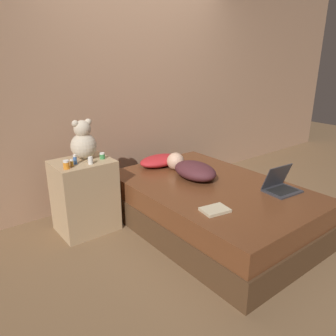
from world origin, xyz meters
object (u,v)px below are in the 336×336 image
Objects in this scene: person_lying at (191,169)px; laptop at (280,185)px; bottle_white at (90,161)px; bottle_green at (102,156)px; bottle_blue at (75,159)px; bottle_orange at (66,165)px; teddy_bear at (83,142)px; book at (215,210)px; bottle_amber at (72,163)px; pillow at (160,161)px.

laptop reaches higher than person_lying.
bottle_white is (-0.95, 0.31, 0.20)m from person_lying.
bottle_green is 0.27m from bottle_blue.
bottle_blue reaches higher than bottle_orange.
bottle_green is at bearing -42.41° from teddy_bear.
bottle_orange is (-0.22, 0.00, 0.01)m from bottle_white.
bottle_blue is at bearing 178.09° from bottle_green.
bottle_green is 0.67× the size of bottle_blue.
bottle_green reaches higher than laptop.
book is at bearing -69.14° from bottle_green.
teddy_bear is 0.28m from bottle_amber.
laptop is 1.89m from bottle_blue.
bottle_amber is at bearing 148.46° from laptop.
bottle_amber is at bearing 166.71° from bottle_white.
laptop is 0.88× the size of teddy_bear.
pillow is 1.32× the size of teddy_bear.
laptop is at bearing -44.50° from bottle_green.
bottle_green is at bearing -172.96° from pillow.
teddy_bear reaches higher than bottle_amber.
teddy_bear reaches higher than pillow.
teddy_bear is 6.37× the size of bottle_green.
bottle_amber reaches higher than bottle_green.
bottle_amber is at bearing -140.98° from teddy_bear.
bottle_white reaches higher than book.
person_lying is 1.24m from bottle_orange.
bottle_blue is (-1.46, 1.18, 0.24)m from laptop.
bottle_white is (0.16, -0.04, 0.00)m from bottle_amber.
book is at bearing -65.80° from teddy_bear.
bottle_amber is at bearing -137.06° from bottle_blue.
book is at bearing -115.06° from person_lying.
teddy_bear is at bearing 137.59° from bottle_green.
bottle_orange is at bearing -143.25° from teddy_bear.
laptop is 1.69m from bottle_green.
bottle_amber is at bearing 124.77° from book.
bottle_orange is (-0.11, -0.08, -0.00)m from bottle_blue.
bottle_blue is (-1.06, 0.40, 0.21)m from person_lying.
person_lying is at bearing -84.58° from pillow.
bottle_orange is 1.33m from book.
bottle_white is at bearing -0.71° from bottle_orange.
bottle_amber is (-1.51, 1.13, 0.23)m from laptop.
laptop is at bearing -38.96° from bottle_blue.
teddy_bear reaches higher than bottle_white.
bottle_orange is at bearing -150.93° from bottle_amber.
bottle_green reaches higher than person_lying.
bottle_blue is (-0.14, -0.11, -0.12)m from teddy_bear.
bottle_white is at bearing -98.78° from teddy_bear.
bottle_amber is 0.07m from bottle_blue.
book is (-0.38, -0.71, -0.07)m from person_lying.
bottle_blue is (-1.02, -0.08, 0.23)m from pillow.
book is at bearing 179.97° from laptop.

